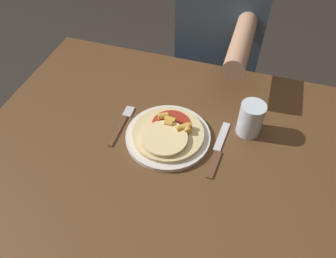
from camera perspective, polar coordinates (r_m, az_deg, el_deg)
The scene contains 8 objects.
ground_plane at distance 1.63m, azimuth -1.47°, elevation -19.22°, with size 8.00×8.00×0.00m, color #2D2823.
dining_table at distance 1.08m, azimuth -2.11°, elevation -6.29°, with size 1.08×0.87×0.74m.
plate at distance 1.00m, azimuth -0.00°, elevation -1.27°, with size 0.26×0.26×0.01m.
pizza at distance 0.98m, azimuth 0.01°, elevation -0.75°, with size 0.22×0.22×0.04m.
fork at distance 1.05m, azimuth -7.92°, elevation 1.13°, with size 0.03×0.18×0.00m.
knife at distance 0.98m, azimuth 8.74°, elevation -3.61°, with size 0.03×0.22×0.00m.
drinking_glass at distance 1.01m, azimuth 14.20°, elevation 1.72°, with size 0.07×0.07×0.11m.
person_diner at distance 1.46m, azimuth 9.08°, elevation 14.48°, with size 0.34×0.52×1.21m.
Camera 1 is at (0.23, -0.59, 1.50)m, focal length 35.00 mm.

